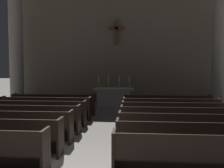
{
  "coord_description": "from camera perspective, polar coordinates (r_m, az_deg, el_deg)",
  "views": [
    {
      "loc": [
        1.09,
        -5.05,
        2.23
      ],
      "look_at": [
        0.0,
        7.89,
        1.32
      ],
      "focal_mm": 41.34,
      "sensor_mm": 36.0,
      "label": 1
    }
  ],
  "objects": [
    {
      "name": "apse_with_cross",
      "position": [
        16.56,
        1.03,
        9.99
      ],
      "size": [
        12.71,
        0.43,
        7.91
      ],
      "color": "#706656",
      "rests_on": "ground"
    },
    {
      "name": "candlestick_outer_left",
      "position": [
        14.3,
        -3.0,
        -0.05
      ],
      "size": [
        0.16,
        0.16,
        0.66
      ],
      "color": "#B79338",
      "rests_on": "altar"
    },
    {
      "name": "pew_right_row_1",
      "position": [
        5.51,
        20.88,
        -14.76
      ],
      "size": [
        3.8,
        0.5,
        0.95
      ],
      "color": "black",
      "rests_on": "ground"
    },
    {
      "name": "pew_left_row_3",
      "position": [
        8.23,
        -22.02,
        -8.57
      ],
      "size": [
        3.8,
        0.5,
        0.95
      ],
      "color": "black",
      "rests_on": "ground"
    },
    {
      "name": "pew_right_row_4",
      "position": [
        8.54,
        14.86,
        -7.95
      ],
      "size": [
        3.8,
        0.5,
        0.95
      ],
      "color": "black",
      "rests_on": "ground"
    },
    {
      "name": "altar",
      "position": [
        14.27,
        0.4,
        -2.81
      ],
      "size": [
        2.2,
        0.9,
        1.01
      ],
      "color": "#A8A399",
      "rests_on": "ground"
    },
    {
      "name": "pew_right_row_5",
      "position": [
        9.58,
        13.74,
        -6.64
      ],
      "size": [
        3.8,
        0.5,
        0.95
      ],
      "color": "black",
      "rests_on": "ground"
    },
    {
      "name": "candlestick_inner_left",
      "position": [
        14.23,
        -0.8,
        -0.06
      ],
      "size": [
        0.16,
        0.16,
        0.66
      ],
      "color": "#B79338",
      "rests_on": "altar"
    },
    {
      "name": "pew_right_row_2",
      "position": [
        6.5,
        18.21,
        -11.8
      ],
      "size": [
        3.8,
        0.5,
        0.95
      ],
      "color": "black",
      "rests_on": "ground"
    },
    {
      "name": "candlestick_inner_right",
      "position": [
        14.19,
        1.61,
        -0.07
      ],
      "size": [
        0.16,
        0.16,
        0.66
      ],
      "color": "#B79338",
      "rests_on": "altar"
    },
    {
      "name": "column_left_third",
      "position": [
        16.09,
        -20.46,
        7.9
      ],
      "size": [
        1.18,
        1.18,
        6.95
      ],
      "color": "#9E998E",
      "rests_on": "ground"
    },
    {
      "name": "column_right_third",
      "position": [
        15.3,
        22.68,
        8.06
      ],
      "size": [
        1.18,
        1.18,
        6.95
      ],
      "color": "#9E998E",
      "rests_on": "ground"
    },
    {
      "name": "pew_left_row_7",
      "position": [
        12.14,
        -12.84,
        -4.38
      ],
      "size": [
        3.8,
        0.5,
        0.95
      ],
      "color": "black",
      "rests_on": "ground"
    },
    {
      "name": "pew_right_row_3",
      "position": [
        7.51,
        16.3,
        -9.62
      ],
      "size": [
        3.8,
        0.5,
        0.95
      ],
      "color": "black",
      "rests_on": "ground"
    },
    {
      "name": "pew_left_row_5",
      "position": [
        10.15,
        -16.53,
        -6.09
      ],
      "size": [
        3.8,
        0.5,
        0.95
      ],
      "color": "black",
      "rests_on": "ground"
    },
    {
      "name": "candlestick_outer_right",
      "position": [
        14.17,
        3.83,
        -0.09
      ],
      "size": [
        0.16,
        0.16,
        0.66
      ],
      "color": "#B79338",
      "rests_on": "altar"
    },
    {
      "name": "pew_right_row_6",
      "position": [
        10.62,
        12.84,
        -5.58
      ],
      "size": [
        3.8,
        0.5,
        0.95
      ],
      "color": "black",
      "rests_on": "ground"
    },
    {
      "name": "pew_right_row_7",
      "position": [
        11.67,
        12.11,
        -4.71
      ],
      "size": [
        3.8,
        0.5,
        0.95
      ],
      "color": "black",
      "rests_on": "ground"
    },
    {
      "name": "pew_left_row_4",
      "position": [
        9.17,
        -18.98,
        -7.21
      ],
      "size": [
        3.8,
        0.5,
        0.95
      ],
      "color": "black",
      "rests_on": "ground"
    },
    {
      "name": "pew_left_row_6",
      "position": [
        11.14,
        -14.51,
        -5.16
      ],
      "size": [
        3.8,
        0.5,
        0.95
      ],
      "color": "black",
      "rests_on": "ground"
    }
  ]
}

